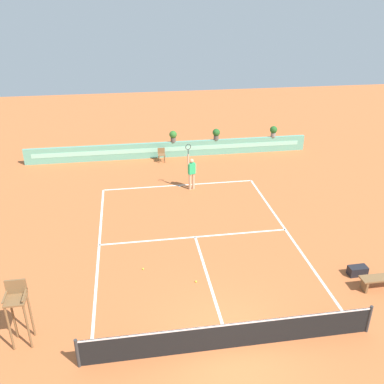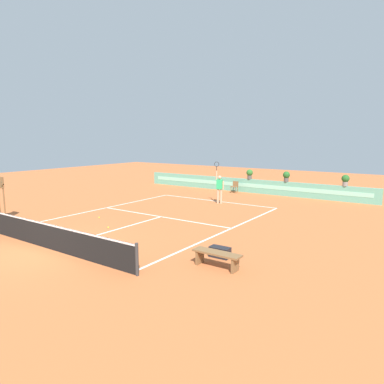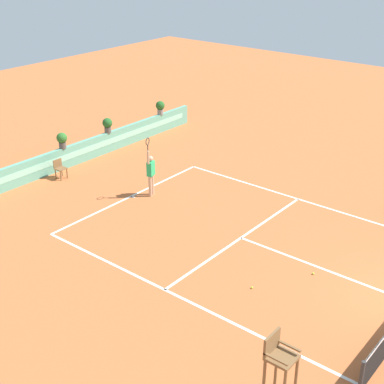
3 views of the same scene
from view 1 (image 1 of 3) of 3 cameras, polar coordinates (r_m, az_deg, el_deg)
The scene contains 14 objects.
ground_plane at distance 18.14m, azimuth 0.64°, elevation -6.76°, with size 60.00×60.00×0.00m, color #BC6033.
court_lines at distance 18.74m, azimuth 0.28°, elevation -5.59°, with size 8.32×11.94×0.01m.
net at distance 13.19m, azimuth 5.21°, elevation -18.68°, with size 8.92×0.10×1.00m.
back_wall_barrier at distance 27.24m, azimuth -3.00°, elevation 5.77°, with size 18.00×0.21×1.00m.
umpire_chair at distance 13.78m, azimuth -22.48°, elevation -14.06°, with size 0.60×0.60×2.14m.
ball_kid_chair at distance 26.51m, azimuth -4.14°, elevation 5.12°, with size 0.44×0.44×0.85m.
bench_courtside at distance 16.79m, azimuth 24.26°, elevation -10.77°, with size 1.60×0.44×0.51m.
gear_bag at distance 17.30m, azimuth 21.45°, elevation -9.86°, with size 0.70×0.36×0.36m, color black.
tennis_player at distance 22.41m, azimuth -0.06°, elevation 2.85°, with size 0.60×0.31×2.58m.
tennis_ball_near_baseline at distance 15.85m, azimuth 0.54°, elevation -12.00°, with size 0.07×0.07×0.07m, color #CCE033.
tennis_ball_mid_court at distance 16.59m, azimuth -6.64°, elevation -10.28°, with size 0.07×0.07×0.07m, color #CCE033.
potted_plant_far_right at distance 28.43m, azimuth 10.96°, elevation 8.13°, with size 0.48×0.48×0.72m.
potted_plant_centre at distance 26.96m, azimuth -2.57°, elevation 7.63°, with size 0.48×0.48×0.72m.
potted_plant_right at distance 27.40m, azimuth 3.29°, elevation 7.90°, with size 0.48×0.48×0.72m.
Camera 1 is at (-2.59, -9.12, 9.69)m, focal length 39.48 mm.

